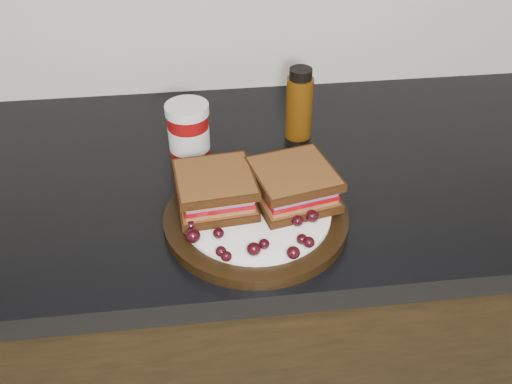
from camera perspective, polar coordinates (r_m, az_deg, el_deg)
base_cabinets at (r=1.33m, az=-11.62°, el=-15.27°), size 3.96×0.58×0.86m
countertop at (r=1.01m, az=-14.74°, el=0.48°), size 3.98×0.60×0.04m
plate at (r=0.87m, az=0.00°, el=-2.67°), size 0.28×0.28×0.02m
sandwich_left at (r=0.86m, az=-4.10°, el=0.20°), size 0.13×0.13×0.05m
sandwich_right at (r=0.87m, az=3.74°, el=0.74°), size 0.14×0.14×0.05m
grape_0 at (r=0.81m, az=-6.33°, el=-4.38°), size 0.02×0.02×0.02m
grape_1 at (r=0.81m, az=-3.77°, el=-4.14°), size 0.02×0.02×0.02m
grape_2 at (r=0.78m, az=-3.52°, el=-5.94°), size 0.02×0.02×0.01m
grape_3 at (r=0.78m, az=-2.98°, el=-6.44°), size 0.02×0.02×0.01m
grape_4 at (r=0.78m, az=-0.23°, el=-5.73°), size 0.02×0.02×0.02m
grape_5 at (r=0.79m, az=0.81°, el=-5.22°), size 0.02×0.02×0.01m
grape_6 at (r=0.78m, az=3.75°, el=-6.08°), size 0.02×0.02×0.02m
grape_7 at (r=0.80m, az=5.30°, el=-5.02°), size 0.02×0.02×0.02m
grape_8 at (r=0.80m, az=4.63°, el=-4.73°), size 0.02×0.02×0.01m
grape_9 at (r=0.83m, az=4.17°, el=-2.88°), size 0.02×0.02×0.02m
grape_10 at (r=0.84m, az=5.63°, el=-2.41°), size 0.02×0.02×0.02m
grape_11 at (r=0.85m, az=4.50°, el=-1.75°), size 0.02×0.02×0.02m
grape_12 at (r=0.88m, az=5.15°, el=-0.44°), size 0.02×0.02×0.02m
grape_13 at (r=0.90m, az=4.48°, el=0.81°), size 0.02×0.02×0.01m
grape_14 at (r=0.90m, az=-3.61°, el=0.76°), size 0.02×0.02×0.02m
grape_15 at (r=0.88m, az=-3.37°, el=-0.07°), size 0.02×0.02×0.02m
grape_16 at (r=0.87m, az=-5.59°, el=-0.85°), size 0.02×0.02×0.02m
grape_17 at (r=0.86m, az=-5.18°, el=-1.36°), size 0.02×0.02×0.02m
grape_18 at (r=0.83m, az=-6.52°, el=-3.34°), size 0.02×0.02×0.02m
grape_19 at (r=0.89m, az=-3.69°, el=0.33°), size 0.02×0.02×0.02m
grape_20 at (r=0.86m, az=-3.92°, el=-1.27°), size 0.02×0.02×0.02m
grape_21 at (r=0.85m, az=-4.10°, el=-1.99°), size 0.02×0.02×0.02m
condiment_jar at (r=0.99m, az=-6.74°, el=5.87°), size 0.08×0.08×0.11m
oil_bottle at (r=1.05m, az=4.34°, el=8.82°), size 0.06×0.06×0.14m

